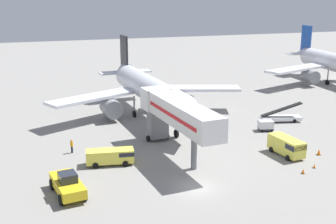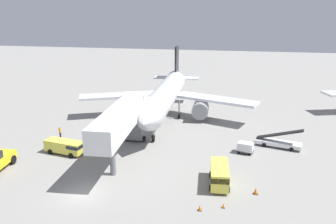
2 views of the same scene
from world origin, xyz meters
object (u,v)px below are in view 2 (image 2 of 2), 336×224
at_px(safety_cone_charlie, 256,191).
at_px(service_van_outer_right, 66,146).
at_px(jet_bridge, 124,118).
at_px(service_van_outer_left, 219,175).
at_px(ground_crew_worker_foreground, 60,132).
at_px(safety_cone_alpha, 200,208).
at_px(belt_loader_truck, 279,142).
at_px(baggage_cart_near_right, 245,147).
at_px(airplane_at_gate, 166,95).
at_px(safety_cone_bravo, 223,206).

bearing_deg(safety_cone_charlie, service_van_outer_right, 167.95).
bearing_deg(jet_bridge, service_van_outer_left, -21.48).
xyz_separation_m(ground_crew_worker_foreground, safety_cone_alpha, (23.58, -15.06, -0.66)).
distance_m(belt_loader_truck, baggage_cart_near_right, 5.69).
bearing_deg(safety_cone_alpha, baggage_cart_near_right, 73.90).
bearing_deg(service_van_outer_left, safety_cone_alpha, -105.17).
height_order(jet_bridge, service_van_outer_left, jet_bridge).
xyz_separation_m(service_van_outer_right, safety_cone_alpha, (19.64, -9.68, -0.77)).
relative_size(service_van_outer_left, safety_cone_charlie, 7.06).
height_order(airplane_at_gate, baggage_cart_near_right, airplane_at_gate).
xyz_separation_m(belt_loader_truck, safety_cone_bravo, (-6.85, -17.45, -0.51)).
xyz_separation_m(jet_bridge, safety_cone_alpha, (11.42, -10.53, -5.06)).
relative_size(service_van_outer_left, safety_cone_bravo, 10.70).
relative_size(service_van_outer_left, service_van_outer_right, 0.92).
xyz_separation_m(ground_crew_worker_foreground, safety_cone_charlie, (28.99, -10.73, -0.58)).
relative_size(belt_loader_truck, ground_crew_worker_foreground, 3.61).
bearing_deg(airplane_at_gate, ground_crew_worker_foreground, -137.10).
xyz_separation_m(service_van_outer_left, safety_cone_bravo, (0.73, -4.51, -1.03)).
bearing_deg(baggage_cart_near_right, ground_crew_worker_foreground, -179.77).
bearing_deg(safety_cone_alpha, belt_loader_truck, 63.79).
bearing_deg(service_van_outer_left, belt_loader_truck, 59.64).
relative_size(belt_loader_truck, safety_cone_charlie, 8.64).
xyz_separation_m(safety_cone_bravo, safety_cone_charlie, (3.20, 3.38, 0.13)).
relative_size(service_van_outer_right, safety_cone_charlie, 7.67).
distance_m(belt_loader_truck, ground_crew_worker_foreground, 32.81).
relative_size(service_van_outer_left, safety_cone_alpha, 9.01).
relative_size(jet_bridge, service_van_outer_right, 3.10).
bearing_deg(airplane_at_gate, jet_bridge, -95.74).
bearing_deg(jet_bridge, belt_loader_truck, 21.01).
bearing_deg(safety_cone_bravo, safety_cone_charlie, 46.62).
distance_m(belt_loader_truck, safety_cone_alpha, 20.51).
distance_m(jet_bridge, safety_cone_bravo, 17.43).
xyz_separation_m(safety_cone_alpha, safety_cone_charlie, (5.41, 4.33, 0.08)).
xyz_separation_m(baggage_cart_near_right, ground_crew_worker_foreground, (-27.96, -0.11, 0.13)).
bearing_deg(safety_cone_charlie, belt_loader_truck, 75.45).
bearing_deg(safety_cone_alpha, airplane_at_gate, 109.06).
height_order(service_van_outer_left, service_van_outer_right, service_van_outer_left).
bearing_deg(ground_crew_worker_foreground, airplane_at_gate, 42.90).
bearing_deg(service_van_outer_right, service_van_outer_left, -11.29).
bearing_deg(jet_bridge, baggage_cart_near_right, 16.34).
relative_size(service_van_outer_left, baggage_cart_near_right, 2.27).
distance_m(airplane_at_gate, safety_cone_alpha, 29.90).
xyz_separation_m(service_van_outer_left, baggage_cart_near_right, (2.90, 9.71, -0.45)).
xyz_separation_m(service_van_outer_left, safety_cone_charlie, (3.93, -1.13, -0.90)).
relative_size(jet_bridge, ground_crew_worker_foreground, 9.92).
xyz_separation_m(safety_cone_alpha, safety_cone_bravo, (2.21, 0.95, -0.05)).
bearing_deg(service_van_outer_left, safety_cone_charlie, -16.04).
relative_size(safety_cone_alpha, safety_cone_bravo, 1.19).
bearing_deg(safety_cone_bravo, airplane_at_gate, 113.72).
bearing_deg(service_van_outer_right, baggage_cart_near_right, 12.88).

